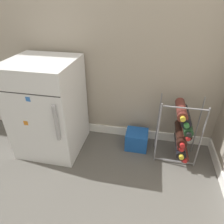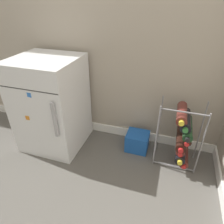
# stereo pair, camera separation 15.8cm
# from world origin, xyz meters

# --- Properties ---
(ground_plane) EXTENTS (14.00, 14.00, 0.00)m
(ground_plane) POSITION_xyz_m (0.00, 0.00, 0.00)
(ground_plane) COLOR #56544F
(mini_fridge) EXTENTS (0.54, 0.54, 0.84)m
(mini_fridge) POSITION_xyz_m (-0.50, 0.26, 0.42)
(mini_fridge) COLOR silver
(mini_fridge) RESTS_ON ground_plane
(wine_rack) EXTENTS (0.35, 0.33, 0.57)m
(wine_rack) POSITION_xyz_m (0.66, 0.32, 0.29)
(wine_rack) COLOR slate
(wine_rack) RESTS_ON ground_plane
(soda_box) EXTENTS (0.20, 0.18, 0.17)m
(soda_box) POSITION_xyz_m (0.28, 0.39, 0.09)
(soda_box) COLOR #194C9E
(soda_box) RESTS_ON ground_plane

